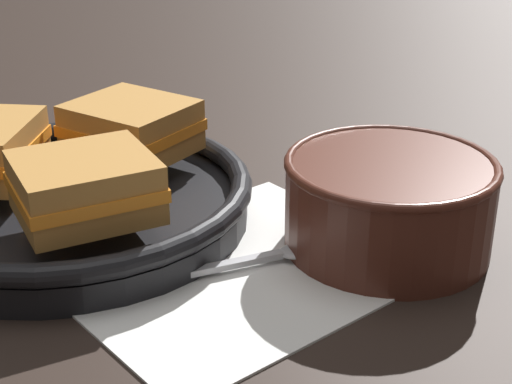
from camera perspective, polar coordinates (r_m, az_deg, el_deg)
name	(u,v)px	position (r m, az deg, el deg)	size (l,w,h in m)	color
ground_plane	(204,266)	(0.61, -3.80, -5.36)	(4.00, 4.00, 0.00)	black
napkin	(235,268)	(0.60, -1.54, -5.55)	(0.28, 0.25, 0.00)	white
soup_bowl	(389,199)	(0.63, 9.65, -0.48)	(0.17, 0.17, 0.08)	#4C2319
spoon	(284,254)	(0.61, 2.01, -4.53)	(0.13, 0.08, 0.01)	#B7B7BC
skillet	(69,200)	(0.68, -13.43, -0.55)	(0.31, 0.43, 0.04)	black
sandwich_near_left	(132,128)	(0.71, -9.04, 4.65)	(0.10, 0.11, 0.05)	#B27A38
sandwich_far_left	(85,187)	(0.60, -12.32, 0.36)	(0.13, 0.12, 0.05)	#B27A38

